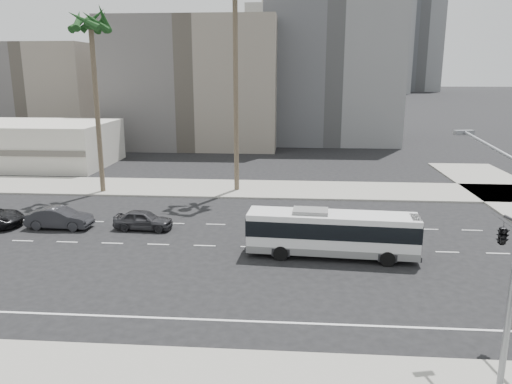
# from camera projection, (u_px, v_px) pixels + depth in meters

# --- Properties ---
(ground) EXTENTS (700.00, 700.00, 0.00)m
(ground) POSITION_uv_depth(u_px,v_px,m) (252.00, 247.00, 31.05)
(ground) COLOR black
(ground) RESTS_ON ground
(sidewalk_north) EXTENTS (120.00, 7.00, 0.15)m
(sidewalk_north) POSITION_uv_depth(u_px,v_px,m) (266.00, 189.00, 46.05)
(sidewalk_north) COLOR gray
(sidewalk_north) RESTS_ON ground
(commercial_low) EXTENTS (22.00, 12.16, 5.00)m
(commercial_low) POSITION_uv_depth(u_px,v_px,m) (16.00, 144.00, 57.86)
(commercial_low) COLOR beige
(commercial_low) RESTS_ON ground
(midrise_beige_west) EXTENTS (24.00, 18.00, 18.00)m
(midrise_beige_west) POSITION_uv_depth(u_px,v_px,m) (197.00, 84.00, 73.39)
(midrise_beige_west) COLOR #635E5A
(midrise_beige_west) RESTS_ON ground
(midrise_gray_center) EXTENTS (20.00, 20.00, 26.00)m
(midrise_gray_center) POSITION_uv_depth(u_px,v_px,m) (330.00, 57.00, 77.74)
(midrise_gray_center) COLOR #58585B
(midrise_gray_center) RESTS_ON ground
(midrise_beige_far) EXTENTS (18.00, 16.00, 15.00)m
(midrise_beige_far) POSITION_uv_depth(u_px,v_px,m) (46.00, 92.00, 80.52)
(midrise_beige_far) COLOR #635E5A
(midrise_beige_far) RESTS_ON ground
(civic_tower) EXTENTS (42.00, 42.00, 129.00)m
(civic_tower) POSITION_uv_depth(u_px,v_px,m) (287.00, 17.00, 264.12)
(civic_tower) COLOR beige
(civic_tower) RESTS_ON ground
(highrise_right) EXTENTS (26.00, 26.00, 70.00)m
(highrise_right) POSITION_uv_depth(u_px,v_px,m) (383.00, 21.00, 242.17)
(highrise_right) COLOR #525559
(highrise_right) RESTS_ON ground
(highrise_far) EXTENTS (22.00, 22.00, 60.00)m
(highrise_far) POSITION_uv_depth(u_px,v_px,m) (419.00, 35.00, 270.56)
(highrise_far) COLOR #525559
(highrise_far) RESTS_ON ground
(city_bus) EXTENTS (10.11, 2.95, 2.86)m
(city_bus) POSITION_uv_depth(u_px,v_px,m) (332.00, 232.00, 29.14)
(city_bus) COLOR silver
(city_bus) RESTS_ON ground
(car_a) EXTENTS (1.86, 4.15, 1.39)m
(car_a) POSITION_uv_depth(u_px,v_px,m) (143.00, 220.00, 34.40)
(car_a) COLOR #2F2F32
(car_a) RESTS_ON ground
(car_b) EXTENTS (1.69, 4.56, 1.49)m
(car_b) POSITION_uv_depth(u_px,v_px,m) (60.00, 218.00, 34.66)
(car_b) COLOR #252529
(car_b) RESTS_ON ground
(streetlight_corner) EXTENTS (1.28, 3.97, 8.57)m
(streetlight_corner) POSITION_uv_depth(u_px,v_px,m) (507.00, 255.00, 16.41)
(streetlight_corner) COLOR slate
(streetlight_corner) RESTS_ON ground
(traffic_signal) EXTENTS (2.49, 3.35, 5.35)m
(traffic_signal) POSITION_uv_depth(u_px,v_px,m) (507.00, 238.00, 19.17)
(traffic_signal) COLOR #262628
(traffic_signal) RESTS_ON ground
(palm_mid) EXTENTS (5.17, 5.17, 15.96)m
(palm_mid) POSITION_uv_depth(u_px,v_px,m) (91.00, 27.00, 41.64)
(palm_mid) COLOR brown
(palm_mid) RESTS_ON ground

